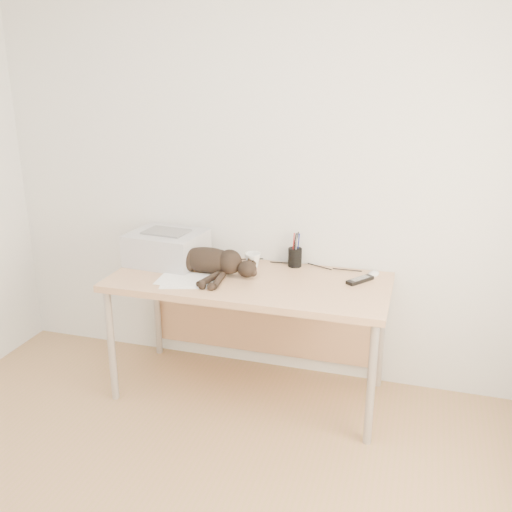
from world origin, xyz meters
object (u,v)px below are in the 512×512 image
(mouse, at_px, (374,272))
(printer, at_px, (167,247))
(pen_cup, at_px, (295,257))
(cat, at_px, (205,261))
(mug, at_px, (253,260))
(desk, at_px, (253,295))

(mouse, bearing_deg, printer, -160.40)
(printer, relative_size, pen_cup, 2.17)
(cat, height_order, mouse, cat)
(mouse, bearing_deg, mug, -160.69)
(printer, distance_m, pen_cup, 0.79)
(desk, bearing_deg, cat, -167.14)
(mug, distance_m, mouse, 0.72)
(desk, height_order, pen_cup, pen_cup)
(mug, bearing_deg, printer, -172.97)
(printer, height_order, mouse, printer)
(printer, height_order, cat, printer)
(desk, distance_m, printer, 0.62)
(mug, relative_size, pen_cup, 0.46)
(desk, relative_size, mug, 16.47)
(pen_cup, xyz_separation_m, mouse, (0.48, -0.01, -0.04))
(mug, height_order, mouse, mug)
(desk, distance_m, cat, 0.35)
(printer, relative_size, mouse, 4.59)
(cat, distance_m, mouse, 0.99)
(printer, bearing_deg, cat, -20.02)
(pen_cup, bearing_deg, desk, -135.04)
(pen_cup, height_order, mouse, pen_cup)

